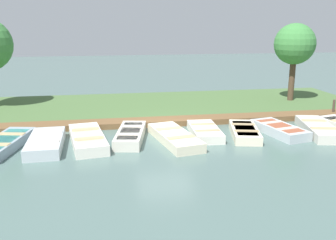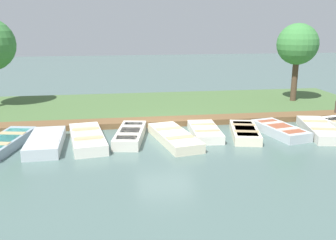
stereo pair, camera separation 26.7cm
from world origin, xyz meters
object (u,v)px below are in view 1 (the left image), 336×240
rowboat_4 (131,135)px  rowboat_5 (175,137)px  mooring_post_far (333,108)px  rowboat_8 (279,130)px  rowboat_1 (4,144)px  rowboat_6 (205,131)px  rowboat_7 (245,132)px  rowboat_3 (88,139)px  rowboat_2 (46,142)px  park_tree_left (295,45)px  rowboat_9 (318,129)px

rowboat_4 → rowboat_5: rowboat_4 is taller
rowboat_5 → mooring_post_far: (-2.64, 8.58, 0.26)m
rowboat_8 → mooring_post_far: bearing=108.4°
rowboat_1 → rowboat_5: 6.46m
rowboat_1 → rowboat_6: 7.87m
rowboat_7 → rowboat_8: (-0.03, 1.56, 0.01)m
rowboat_3 → rowboat_4: size_ratio=1.13×
rowboat_6 → rowboat_8: size_ratio=0.93×
rowboat_2 → rowboat_3: bearing=98.0°
rowboat_2 → rowboat_7: 7.94m
rowboat_1 → rowboat_8: 11.03m
rowboat_4 → park_tree_left: bearing=131.6°
rowboat_4 → rowboat_8: (0.24, 6.28, -0.01)m
rowboat_1 → rowboat_3: rowboat_3 is taller
rowboat_3 → rowboat_9: 9.67m
rowboat_8 → rowboat_9: 1.70m
rowboat_5 → mooring_post_far: size_ratio=3.97×
rowboat_3 → rowboat_7: 6.41m
rowboat_2 → rowboat_9: size_ratio=0.88×
rowboat_9 → park_tree_left: 7.25m
mooring_post_far → park_tree_left: park_tree_left is taller
rowboat_2 → park_tree_left: bearing=114.4°
rowboat_1 → mooring_post_far: size_ratio=3.95×
rowboat_4 → park_tree_left: size_ratio=0.69×
rowboat_6 → rowboat_3: bearing=-82.8°
rowboat_4 → mooring_post_far: size_ratio=3.49×
rowboat_5 → rowboat_9: 6.28m
park_tree_left → rowboat_7: bearing=-40.2°
rowboat_9 → rowboat_4: bearing=-79.6°
rowboat_1 → rowboat_5: bearing=100.0°
rowboat_6 → rowboat_9: 4.89m
rowboat_1 → rowboat_3: (-0.05, 3.06, 0.02)m
rowboat_5 → rowboat_8: 4.59m
rowboat_2 → rowboat_8: 9.50m
rowboat_6 → rowboat_4: bearing=-84.8°
rowboat_4 → rowboat_7: size_ratio=1.09×
rowboat_2 → rowboat_9: (-0.10, 11.20, -0.02)m
rowboat_3 → park_tree_left: (-6.08, 11.59, 3.14)m
rowboat_4 → rowboat_8: 6.29m
mooring_post_far → rowboat_7: bearing=-66.8°
mooring_post_far → park_tree_left: (-3.73, -0.38, 2.90)m
rowboat_2 → rowboat_8: (-0.24, 9.50, -0.02)m
rowboat_6 → rowboat_8: rowboat_8 is taller
rowboat_2 → rowboat_4: rowboat_2 is taller
rowboat_9 → park_tree_left: park_tree_left is taller
rowboat_4 → rowboat_6: rowboat_4 is taller
rowboat_5 → rowboat_7: 3.02m
rowboat_1 → rowboat_6: size_ratio=1.33×
rowboat_4 → rowboat_1: bearing=-75.7°
rowboat_3 → mooring_post_far: (-2.35, 11.97, 0.24)m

